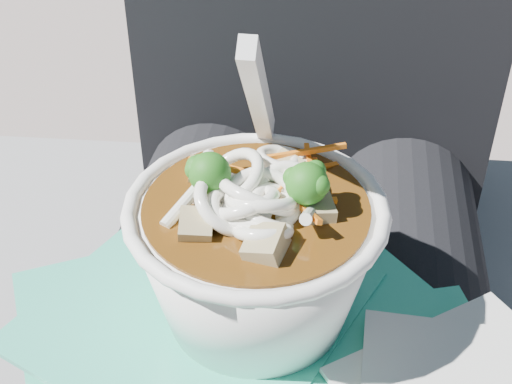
# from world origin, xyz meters

# --- Properties ---
(lap) EXTENTS (0.33, 0.48, 0.14)m
(lap) POSITION_xyz_m (0.00, 0.00, 0.49)
(lap) COLOR black
(lap) RESTS_ON stone_ledge
(person_body) EXTENTS (0.34, 0.94, 0.97)m
(person_body) POSITION_xyz_m (0.00, 0.09, 0.52)
(person_body) COLOR black
(person_body) RESTS_ON ground
(plastic_bag) EXTENTS (0.38, 0.30, 0.01)m
(plastic_bag) POSITION_xyz_m (-0.00, -0.04, 0.56)
(plastic_bag) COLOR #2BB590
(plastic_bag) RESTS_ON lap
(udon_bowl) EXTENTS (0.18, 0.18, 0.20)m
(udon_bowl) POSITION_xyz_m (-0.02, -0.02, 0.63)
(udon_bowl) COLOR white
(udon_bowl) RESTS_ON plastic_bag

